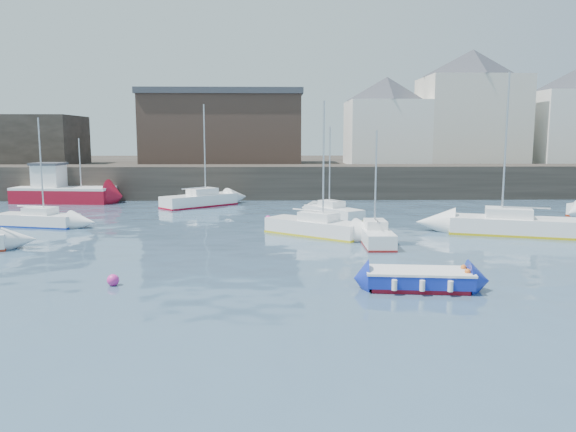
{
  "coord_description": "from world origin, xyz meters",
  "views": [
    {
      "loc": [
        -0.79,
        -17.24,
        5.64
      ],
      "look_at": [
        0.0,
        12.0,
        1.5
      ],
      "focal_mm": 35.0,
      "sensor_mm": 36.0,
      "label": 1
    }
  ],
  "objects_px": {
    "buoy_mid": "(389,272)",
    "sailboat_h": "(200,200)",
    "buoy_far": "(268,221)",
    "sailboat_d": "(514,225)",
    "buoy_near": "(113,285)",
    "sailboat_e": "(37,219)",
    "blue_dinghy": "(419,278)",
    "sailboat_c": "(376,235)",
    "fishing_boat": "(61,190)",
    "sailboat_b": "(315,227)",
    "sailboat_f": "(333,212)"
  },
  "relations": [
    {
      "from": "sailboat_b",
      "to": "buoy_mid",
      "type": "relative_size",
      "value": 22.11
    },
    {
      "from": "buoy_near",
      "to": "buoy_far",
      "type": "distance_m",
      "value": 17.37
    },
    {
      "from": "blue_dinghy",
      "to": "sailboat_d",
      "type": "xyz_separation_m",
      "value": [
        8.57,
        11.6,
        0.15
      ]
    },
    {
      "from": "buoy_far",
      "to": "buoy_near",
      "type": "bearing_deg",
      "value": -109.51
    },
    {
      "from": "blue_dinghy",
      "to": "sailboat_b",
      "type": "height_order",
      "value": "sailboat_b"
    },
    {
      "from": "sailboat_d",
      "to": "sailboat_e",
      "type": "height_order",
      "value": "sailboat_d"
    },
    {
      "from": "blue_dinghy",
      "to": "sailboat_e",
      "type": "height_order",
      "value": "sailboat_e"
    },
    {
      "from": "buoy_mid",
      "to": "sailboat_c",
      "type": "bearing_deg",
      "value": 84.86
    },
    {
      "from": "sailboat_h",
      "to": "buoy_mid",
      "type": "relative_size",
      "value": 23.87
    },
    {
      "from": "sailboat_d",
      "to": "buoy_far",
      "type": "relative_size",
      "value": 22.79
    },
    {
      "from": "blue_dinghy",
      "to": "fishing_boat",
      "type": "bearing_deg",
      "value": 129.73
    },
    {
      "from": "buoy_mid",
      "to": "sailboat_h",
      "type": "bearing_deg",
      "value": 115.41
    },
    {
      "from": "sailboat_b",
      "to": "sailboat_c",
      "type": "relative_size",
      "value": 1.28
    },
    {
      "from": "sailboat_d",
      "to": "sailboat_e",
      "type": "relative_size",
      "value": 1.36
    },
    {
      "from": "sailboat_d",
      "to": "sailboat_e",
      "type": "xyz_separation_m",
      "value": [
        -28.93,
        3.81,
        -0.12
      ]
    },
    {
      "from": "sailboat_h",
      "to": "buoy_near",
      "type": "relative_size",
      "value": 17.95
    },
    {
      "from": "sailboat_e",
      "to": "buoy_far",
      "type": "relative_size",
      "value": 16.77
    },
    {
      "from": "fishing_boat",
      "to": "sailboat_c",
      "type": "relative_size",
      "value": 1.44
    },
    {
      "from": "sailboat_e",
      "to": "buoy_near",
      "type": "relative_size",
      "value": 14.86
    },
    {
      "from": "buoy_far",
      "to": "fishing_boat",
      "type": "bearing_deg",
      "value": 147.77
    },
    {
      "from": "sailboat_e",
      "to": "sailboat_h",
      "type": "distance_m",
      "value": 13.49
    },
    {
      "from": "sailboat_b",
      "to": "buoy_far",
      "type": "height_order",
      "value": "sailboat_b"
    },
    {
      "from": "sailboat_b",
      "to": "sailboat_e",
      "type": "bearing_deg",
      "value": 167.96
    },
    {
      "from": "fishing_boat",
      "to": "sailboat_e",
      "type": "distance_m",
      "value": 13.61
    },
    {
      "from": "fishing_boat",
      "to": "sailboat_h",
      "type": "relative_size",
      "value": 1.05
    },
    {
      "from": "fishing_boat",
      "to": "buoy_mid",
      "type": "bearing_deg",
      "value": -48.19
    },
    {
      "from": "fishing_boat",
      "to": "sailboat_b",
      "type": "distance_m",
      "value": 26.75
    },
    {
      "from": "sailboat_f",
      "to": "buoy_far",
      "type": "xyz_separation_m",
      "value": [
        -4.52,
        -1.11,
        -0.45
      ]
    },
    {
      "from": "buoy_mid",
      "to": "sailboat_b",
      "type": "bearing_deg",
      "value": 105.13
    },
    {
      "from": "buoy_far",
      "to": "sailboat_d",
      "type": "bearing_deg",
      "value": -21.44
    },
    {
      "from": "blue_dinghy",
      "to": "sailboat_c",
      "type": "relative_size",
      "value": 0.68
    },
    {
      "from": "blue_dinghy",
      "to": "sailboat_c",
      "type": "xyz_separation_m",
      "value": [
        0.03,
        8.93,
        0.04
      ]
    },
    {
      "from": "fishing_boat",
      "to": "sailboat_f",
      "type": "xyz_separation_m",
      "value": [
        22.53,
        -10.25,
        -0.62
      ]
    },
    {
      "from": "sailboat_e",
      "to": "buoy_far",
      "type": "bearing_deg",
      "value": 7.06
    },
    {
      "from": "sailboat_d",
      "to": "sailboat_h",
      "type": "bearing_deg",
      "value": 145.18
    },
    {
      "from": "fishing_boat",
      "to": "sailboat_d",
      "type": "xyz_separation_m",
      "value": [
        32.32,
        -16.97,
        -0.5
      ]
    },
    {
      "from": "sailboat_b",
      "to": "sailboat_d",
      "type": "height_order",
      "value": "sailboat_d"
    },
    {
      "from": "buoy_far",
      "to": "blue_dinghy",
      "type": "bearing_deg",
      "value": -71.56
    },
    {
      "from": "fishing_boat",
      "to": "sailboat_b",
      "type": "xyz_separation_m",
      "value": [
        20.76,
        -16.87,
        -0.57
      ]
    },
    {
      "from": "sailboat_c",
      "to": "blue_dinghy",
      "type": "bearing_deg",
      "value": -90.16
    },
    {
      "from": "sailboat_c",
      "to": "buoy_mid",
      "type": "bearing_deg",
      "value": -95.14
    },
    {
      "from": "sailboat_f",
      "to": "sailboat_h",
      "type": "relative_size",
      "value": 0.77
    },
    {
      "from": "sailboat_d",
      "to": "sailboat_f",
      "type": "xyz_separation_m",
      "value": [
        -9.79,
        6.73,
        -0.12
      ]
    },
    {
      "from": "sailboat_e",
      "to": "sailboat_c",
      "type": "bearing_deg",
      "value": -17.63
    },
    {
      "from": "sailboat_b",
      "to": "buoy_near",
      "type": "relative_size",
      "value": 16.63
    },
    {
      "from": "sailboat_h",
      "to": "sailboat_e",
      "type": "bearing_deg",
      "value": -131.62
    },
    {
      "from": "sailboat_b",
      "to": "sailboat_h",
      "type": "distance_m",
      "value": 16.15
    },
    {
      "from": "buoy_mid",
      "to": "fishing_boat",
      "type": "bearing_deg",
      "value": 131.81
    },
    {
      "from": "blue_dinghy",
      "to": "sailboat_f",
      "type": "xyz_separation_m",
      "value": [
        -1.22,
        18.33,
        0.03
      ]
    },
    {
      "from": "sailboat_h",
      "to": "buoy_mid",
      "type": "bearing_deg",
      "value": -64.59
    }
  ]
}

